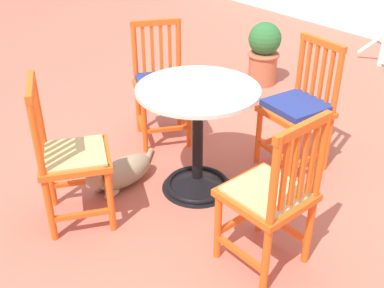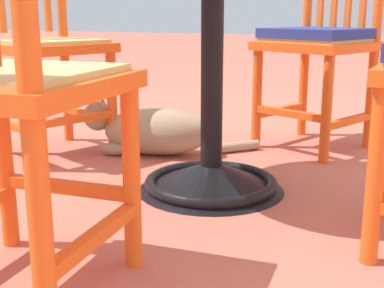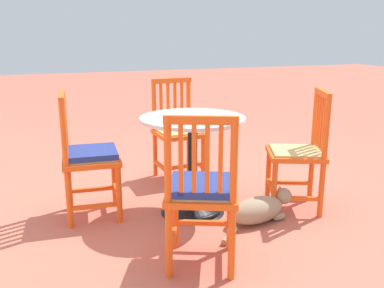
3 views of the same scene
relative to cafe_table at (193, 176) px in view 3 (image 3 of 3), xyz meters
name	(u,v)px [view 3 (image 3 of 3)]	position (x,y,z in m)	size (l,w,h in m)	color
ground_plane	(207,207)	(0.05, -0.14, -0.28)	(24.00, 24.00, 0.00)	#BC604C
cafe_table	(193,176)	(0.00, 0.00, 0.00)	(0.76, 0.76, 0.73)	black
orange_chair_facing_out	(88,158)	(0.20, 0.73, 0.16)	(0.43, 0.43, 0.91)	#EA5619
orange_chair_at_corner	(202,192)	(-0.72, 0.21, 0.16)	(0.53, 0.53, 0.91)	#EA5619
orange_chair_near_fence	(299,154)	(-0.20, -0.78, 0.15)	(0.53, 0.53, 0.91)	#EA5619
orange_chair_tucked_in	(177,133)	(0.77, -0.14, 0.15)	(0.42, 0.42, 0.91)	#EA5619
tabby_cat	(261,209)	(-0.33, -0.40, -0.19)	(0.39, 0.69, 0.23)	#9E896B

